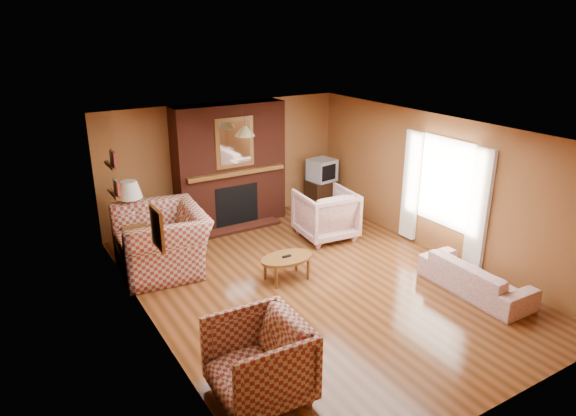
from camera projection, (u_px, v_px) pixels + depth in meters
floor at (315, 283)px, 7.99m from camera, size 6.50×6.50×0.00m
ceiling at (318, 131)px, 7.17m from camera, size 6.50×6.50×0.00m
wall_back at (225, 163)px, 10.19m from camera, size 6.50×0.00×6.50m
wall_front at (505, 311)px, 4.97m from camera, size 6.50×0.00×6.50m
wall_left at (150, 247)px, 6.36m from camera, size 0.00×6.50×6.50m
wall_right at (437, 185)px, 8.80m from camera, size 0.00×6.50×6.50m
fireplace at (230, 166)px, 9.99m from camera, size 2.20×0.82×2.40m
window_right at (443, 193)px, 8.64m from camera, size 0.10×1.85×2.00m
bookshelf at (113, 174)px, 7.76m from camera, size 0.09×0.55×0.71m
botanical_print at (157, 229)px, 6.02m from camera, size 0.05×0.40×0.50m
pendant_light at (245, 131)px, 9.16m from camera, size 0.36×0.36×0.48m
plaid_loveseat at (161, 240)px, 8.30m from camera, size 1.49×1.67×1.01m
plaid_armchair at (259, 361)px, 5.43m from camera, size 1.04×1.01×0.91m
floral_sofa at (475, 277)px, 7.65m from camera, size 0.71×1.74×0.50m
floral_armchair at (326, 214)px, 9.56m from camera, size 1.07×1.10×0.92m
coffee_table at (287, 260)px, 8.01m from camera, size 0.87×0.54×0.41m
side_table at (135, 238)px, 8.82m from camera, size 0.52×0.52×0.67m
table_lamp at (130, 199)px, 8.58m from camera, size 0.41×0.41×0.68m
tv_stand at (321, 194)px, 11.13m from camera, size 0.58×0.52×0.63m
crt_tv at (322, 170)px, 10.94m from camera, size 0.57×0.57×0.46m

